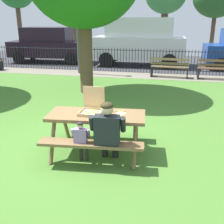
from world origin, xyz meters
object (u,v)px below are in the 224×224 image
(parked_car_center, at_px, (139,40))
(picnic_table_foreground, at_px, (97,123))
(parked_car_left, at_px, (49,44))
(park_bench_center, at_px, (170,68))
(lamp_post_walkway, at_px, (77,14))
(adult_at_table, at_px, (108,131))
(child_at_table, at_px, (81,138))
(park_bench_right, at_px, (218,70))
(pizza_slice_on_table, at_px, (121,112))
(pizza_box_open, at_px, (92,108))

(parked_car_center, bearing_deg, picnic_table_foreground, -87.56)
(picnic_table_foreground, relative_size, parked_car_left, 0.43)
(park_bench_center, bearing_deg, lamp_post_walkway, 178.74)
(adult_at_table, relative_size, parked_car_left, 0.26)
(child_at_table, bearing_deg, parked_car_left, 116.89)
(child_at_table, relative_size, parked_car_left, 0.18)
(parked_car_left, bearing_deg, park_bench_right, -18.15)
(park_bench_center, height_order, parked_car_left, parked_car_left)
(pizza_slice_on_table, relative_size, park_bench_center, 0.15)
(pizza_slice_on_table, relative_size, child_at_table, 0.29)
(pizza_slice_on_table, distance_m, parked_car_center, 10.12)
(picnic_table_foreground, distance_m, child_at_table, 0.57)
(picnic_table_foreground, xyz_separation_m, pizza_slice_on_table, (0.43, 0.17, 0.18))
(pizza_slice_on_table, relative_size, adult_at_table, 0.20)
(pizza_box_open, height_order, adult_at_table, pizza_box_open)
(pizza_slice_on_table, height_order, lamp_post_walkway, lamp_post_walkway)
(adult_at_table, distance_m, parked_car_center, 10.75)
(child_at_table, relative_size, park_bench_center, 0.51)
(pizza_box_open, relative_size, park_bench_center, 0.29)
(park_bench_right, height_order, parked_car_left, parked_car_left)
(adult_at_table, height_order, parked_car_left, parked_car_left)
(picnic_table_foreground, xyz_separation_m, park_bench_right, (3.19, 7.35, -0.18))
(park_bench_center, relative_size, parked_car_left, 0.36)
(parked_car_center, bearing_deg, park_bench_center, -59.91)
(pizza_box_open, distance_m, parked_car_center, 10.19)
(adult_at_table, bearing_deg, picnic_table_foreground, 124.56)
(pizza_slice_on_table, distance_m, parked_car_left, 11.73)
(child_at_table, bearing_deg, lamp_post_walkway, 108.97)
(pizza_slice_on_table, bearing_deg, parked_car_center, 94.93)
(child_at_table, xyz_separation_m, parked_car_left, (-5.47, 10.78, 0.50))
(picnic_table_foreground, distance_m, pizza_slice_on_table, 0.50)
(park_bench_right, relative_size, parked_car_left, 0.36)
(picnic_table_foreground, height_order, park_bench_center, park_bench_center)
(picnic_table_foreground, relative_size, park_bench_center, 1.19)
(adult_at_table, relative_size, park_bench_center, 0.73)
(picnic_table_foreground, bearing_deg, park_bench_right, 66.54)
(adult_at_table, bearing_deg, lamp_post_walkway, 111.99)
(park_bench_center, relative_size, park_bench_right, 1.01)
(adult_at_table, xyz_separation_m, parked_car_center, (-0.76, 10.71, 0.65))
(picnic_table_foreground, bearing_deg, adult_at_table, -55.44)
(lamp_post_walkway, relative_size, parked_car_left, 0.95)
(parked_car_left, bearing_deg, pizza_slice_on_table, -59.09)
(adult_at_table, bearing_deg, park_bench_center, 83.39)
(parked_car_left, xyz_separation_m, parked_car_center, (5.16, 0.00, 0.30))
(picnic_table_foreground, xyz_separation_m, child_at_table, (-0.13, -0.54, -0.09))
(adult_at_table, relative_size, lamp_post_walkway, 0.28)
(pizza_box_open, bearing_deg, child_at_table, -92.23)
(picnic_table_foreground, height_order, parked_car_left, parked_car_left)
(adult_at_table, height_order, parked_car_center, parked_car_center)
(parked_car_center, bearing_deg, lamp_post_walkway, -131.14)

